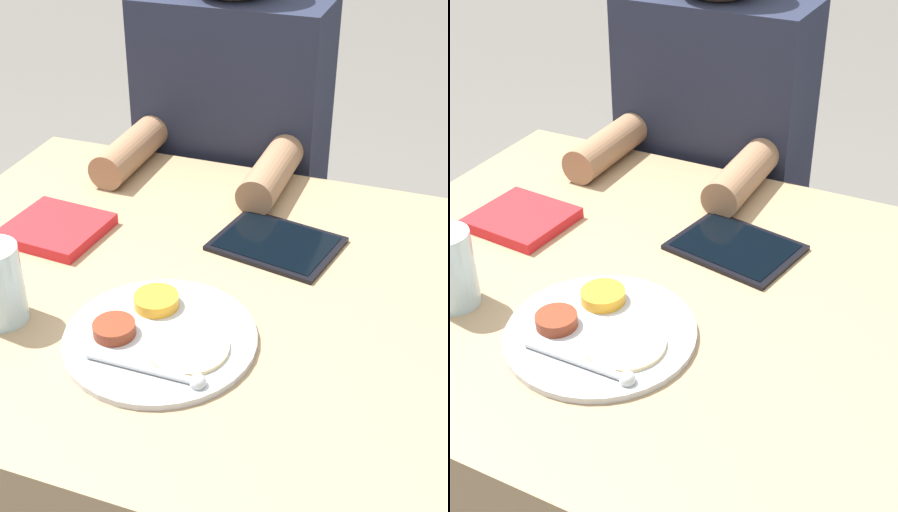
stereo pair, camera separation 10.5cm
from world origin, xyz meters
The scene contains 6 objects.
dining_table centered at (0.00, 0.00, 0.39)m, with size 0.95×0.82×0.77m.
thali_tray centered at (0.03, -0.15, 0.78)m, with size 0.27×0.27×0.03m.
red_notebook centered at (-0.25, 0.05, 0.78)m, with size 0.17×0.16×0.02m.
tablet_device centered at (0.11, 0.14, 0.78)m, with size 0.22×0.19×0.01m.
person_diner centered at (-0.10, 0.54, 0.60)m, with size 0.39×0.43×1.26m.
drinking_glass centered at (-0.20, -0.18, 0.83)m, with size 0.07×0.07×0.12m.
Camera 2 is at (0.47, -0.79, 1.41)m, focal length 50.00 mm.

